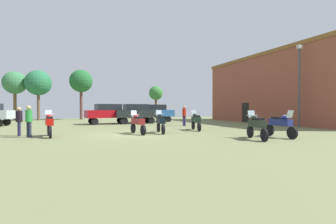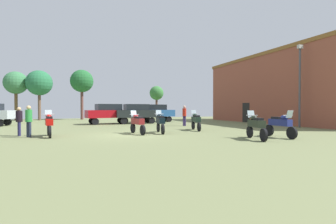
# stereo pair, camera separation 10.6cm
# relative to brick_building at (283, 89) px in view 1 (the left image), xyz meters

# --- Properties ---
(ground_plane) EXTENTS (44.00, 52.00, 0.02)m
(ground_plane) POSITION_rel_brick_building_xyz_m (-18.00, -5.63, -3.68)
(ground_plane) COLOR olive
(brick_building) EXTENTS (6.12, 19.10, 7.36)m
(brick_building) POSITION_rel_brick_building_xyz_m (0.00, 0.00, 0.00)
(brick_building) COLOR brown
(brick_building) RESTS_ON ground
(motorcycle_1) EXTENTS (0.65, 2.14, 1.46)m
(motorcycle_1) POSITION_rel_brick_building_xyz_m (-15.91, -5.38, -2.95)
(motorcycle_1) COLOR black
(motorcycle_1) RESTS_ON ground
(motorcycle_2) EXTENTS (0.74, 2.17, 1.45)m
(motorcycle_2) POSITION_rel_brick_building_xyz_m (-12.89, -4.46, -2.96)
(motorcycle_2) COLOR black
(motorcycle_2) RESTS_ON ground
(motorcycle_3) EXTENTS (0.67, 2.16, 1.44)m
(motorcycle_3) POSITION_rel_brick_building_xyz_m (-17.40, -5.36, -2.96)
(motorcycle_3) COLOR black
(motorcycle_3) RESTS_ON ground
(motorcycle_4) EXTENTS (0.64, 2.15, 1.49)m
(motorcycle_4) POSITION_rel_brick_building_xyz_m (-22.35, -5.03, -2.94)
(motorcycle_4) COLOR black
(motorcycle_4) RESTS_ON ground
(motorcycle_6) EXTENTS (0.62, 2.27, 1.47)m
(motorcycle_6) POSITION_rel_brick_building_xyz_m (-10.60, -9.93, -2.94)
(motorcycle_6) COLOR black
(motorcycle_6) RESTS_ON ground
(motorcycle_7) EXTENTS (0.82, 2.16, 1.46)m
(motorcycle_7) POSITION_rel_brick_building_xyz_m (-12.41, -10.12, -2.95)
(motorcycle_7) COLOR black
(motorcycle_7) RESTS_ON ground
(car_2) EXTENTS (4.36, 1.95, 2.00)m
(car_2) POSITION_rel_brick_building_xyz_m (-12.27, 6.86, -2.50)
(car_2) COLOR black
(car_2) RESTS_ON ground
(car_3) EXTENTS (4.36, 1.94, 2.00)m
(car_3) POSITION_rel_brick_building_xyz_m (-15.04, 4.65, -2.50)
(car_3) COLOR black
(car_3) RESTS_ON ground
(car_4) EXTENTS (4.52, 2.41, 2.00)m
(car_4) POSITION_rel_brick_building_xyz_m (-17.82, 4.88, -2.50)
(car_4) COLOR black
(car_4) RESTS_ON ground
(person_1) EXTENTS (0.39, 0.39, 1.82)m
(person_1) POSITION_rel_brick_building_xyz_m (-11.84, -0.26, -2.60)
(person_1) COLOR #2E244F
(person_1) RESTS_ON ground
(person_2) EXTENTS (0.43, 0.43, 1.65)m
(person_2) POSITION_rel_brick_building_xyz_m (-23.98, -4.00, -2.71)
(person_2) COLOR #262451
(person_2) RESTS_ON ground
(person_3) EXTENTS (0.48, 0.48, 1.73)m
(person_3) POSITION_rel_brick_building_xyz_m (-23.35, -4.92, -2.66)
(person_3) COLOR #232B40
(person_3) RESTS_ON ground
(tree_1) EXTENTS (3.25, 3.25, 6.50)m
(tree_1) POSITION_rel_brick_building_xyz_m (-25.25, 15.72, 1.16)
(tree_1) COLOR brown
(tree_1) RESTS_ON ground
(tree_3) EXTENTS (2.20, 2.20, 5.08)m
(tree_3) POSITION_rel_brick_building_xyz_m (-8.83, 16.66, 0.23)
(tree_3) COLOR brown
(tree_3) RESTS_ON ground
(tree_4) EXTENTS (2.91, 2.91, 6.34)m
(tree_4) POSITION_rel_brick_building_xyz_m (-28.05, 16.60, 1.15)
(tree_4) COLOR brown
(tree_4) RESTS_ON ground
(tree_5) EXTENTS (3.12, 3.12, 6.93)m
(tree_5) POSITION_rel_brick_building_xyz_m (-19.99, 16.08, 1.63)
(tree_5) COLOR brown
(tree_5) RESTS_ON ground
(lamp_post) EXTENTS (0.44, 0.24, 6.77)m
(lamp_post) POSITION_rel_brick_building_xyz_m (-3.71, -5.21, 0.11)
(lamp_post) COLOR #47474C
(lamp_post) RESTS_ON ground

